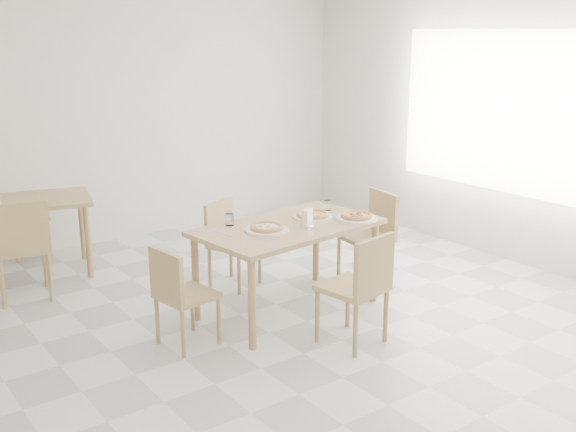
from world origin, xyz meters
TOP-DOWN VIEW (x-y plane):
  - room at (2.98, 0.30)m, footprint 7.28×7.00m
  - main_table at (0.38, 0.72)m, footprint 1.59×1.01m
  - chair_south at (0.43, -0.13)m, footprint 0.49×0.49m
  - chair_north at (0.30, 1.54)m, footprint 0.50×0.50m
  - chair_west at (-0.67, 0.64)m, footprint 0.43×0.43m
  - chair_east at (1.46, 0.84)m, footprint 0.47×0.47m
  - plate_margherita at (0.68, 0.76)m, footprint 0.33×0.33m
  - plate_mushroom at (0.14, 0.68)m, footprint 0.34×0.34m
  - plate_pepperoni at (0.95, 0.51)m, footprint 0.35×0.35m
  - pizza_margherita at (0.68, 0.76)m, footprint 0.31×0.31m
  - pizza_mushroom at (0.14, 0.68)m, footprint 0.32×0.32m
  - pizza_pepperoni at (0.95, 0.51)m, footprint 0.28×0.28m
  - tumbler_a at (-0.01, 0.99)m, footprint 0.07×0.07m
  - tumbler_b at (0.95, 0.89)m, footprint 0.07×0.07m
  - napkin_holder at (0.48, 0.58)m, footprint 0.14×0.12m
  - fork_a at (0.50, 0.55)m, footprint 0.02×0.17m
  - fork_b at (-0.18, 0.81)m, footprint 0.05×0.19m
  - second_table at (-1.16, 2.90)m, footprint 1.43×1.03m
  - chair_back_s at (-1.33, 2.23)m, footprint 0.53×0.53m
  - chair_back_n at (-0.97, 3.59)m, footprint 0.42×0.42m

SIDE VIEW (x-z plane):
  - chair_west at x=-0.67m, z-range 0.06..0.83m
  - chair_north at x=0.30m, z-range 0.06..0.84m
  - chair_back_n at x=-0.97m, z-range 0.06..0.86m
  - chair_east at x=1.46m, z-range 0.07..0.91m
  - chair_south at x=0.43m, z-range 0.07..0.93m
  - chair_back_s at x=-1.33m, z-range 0.07..0.98m
  - second_table at x=-1.16m, z-range 0.28..1.03m
  - main_table at x=0.38m, z-range 0.29..1.04m
  - fork_a at x=0.50m, z-range 0.75..0.76m
  - fork_b at x=-0.18m, z-range 0.75..0.76m
  - plate_margherita at x=0.68m, z-range 0.75..0.77m
  - plate_mushroom at x=0.14m, z-range 0.75..0.77m
  - plate_pepperoni at x=0.95m, z-range 0.75..0.77m
  - pizza_margherita at x=0.68m, z-range 0.76..0.80m
  - pizza_mushroom at x=0.14m, z-range 0.76..0.80m
  - pizza_pepperoni at x=0.95m, z-range 0.77..0.80m
  - tumbler_b at x=0.95m, z-range 0.75..0.84m
  - tumbler_a at x=-0.01m, z-range 0.75..0.85m
  - napkin_holder at x=0.48m, z-range 0.75..0.89m
  - room at x=2.98m, z-range -2.00..5.00m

